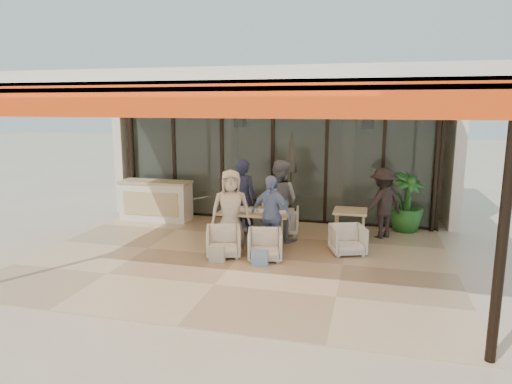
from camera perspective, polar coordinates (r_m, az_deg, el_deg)
ground at (r=9.09m, az=-2.04°, el=-8.15°), size 70.00×70.00×0.00m
terrace_floor at (r=9.09m, az=-2.04°, el=-8.12°), size 8.00×6.00×0.01m
terrace_structure at (r=8.35m, az=-2.72°, el=12.84°), size 8.00×6.00×3.40m
glass_storefront at (r=11.59m, az=2.11°, el=4.09°), size 8.08×0.10×3.20m
interior_block at (r=13.79m, az=4.23°, el=7.77°), size 9.05×3.62×3.52m
host_counter at (r=12.08m, az=-12.40°, el=-1.01°), size 1.85×0.65×1.04m
dining_table at (r=9.73m, az=-0.04°, el=-2.67°), size 1.50×0.90×0.93m
chair_far_left at (r=10.79m, az=-0.91°, el=-3.07°), size 0.85×0.82×0.73m
chair_far_right at (r=10.61m, az=3.48°, el=-3.41°), size 0.76×0.72×0.70m
chair_near_left at (r=9.04m, az=-4.10°, el=-6.02°), size 0.82×0.79×0.67m
chair_near_right at (r=8.82m, az=1.12°, el=-6.46°), size 0.77×0.74×0.66m
diner_navy at (r=10.20m, az=-1.66°, el=-0.82°), size 0.71×0.53×1.79m
diner_grey at (r=10.01m, az=2.97°, el=-1.05°), size 1.06×0.95×1.80m
diner_cream at (r=9.37m, az=-3.17°, el=-2.26°), size 0.95×0.78×1.67m
diner_periwinkle at (r=9.17m, az=1.85°, el=-2.81°), size 1.01×0.68×1.59m
tote_bag_cream at (r=8.73m, az=-4.92°, el=-7.80°), size 0.30×0.10×0.34m
tote_bag_blue at (r=8.50m, az=0.49°, el=-8.28°), size 0.30×0.10×0.34m
side_table at (r=9.99m, az=11.71°, el=-2.82°), size 0.70×0.70×0.74m
side_chair at (r=9.34m, az=11.40°, el=-5.71°), size 0.80×0.78×0.66m
standing_woman at (r=10.53m, az=15.57°, el=-1.38°), size 1.17×1.13×1.60m
potted_palm at (r=11.26m, az=18.28°, el=-1.26°), size 1.11×1.11×1.41m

